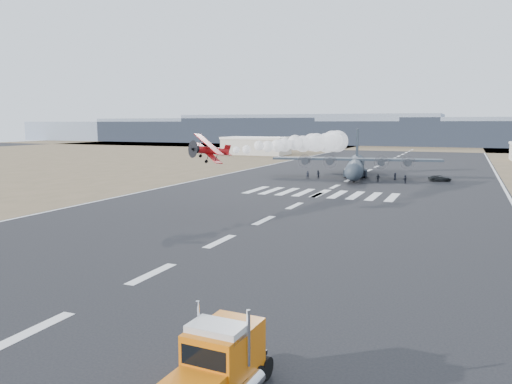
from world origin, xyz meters
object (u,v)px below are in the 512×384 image
Objects in this scene: semi_truck at (218,363)px; support_vehicle at (440,178)px; hangar_left at (256,146)px; crew_h at (318,174)px; crew_f at (405,179)px; crew_a at (308,175)px; crew_e at (395,176)px; aerobatic_biplane at (210,150)px; crew_c at (354,174)px; crew_d at (378,178)px; crew_g at (347,175)px; transport_aircraft at (356,165)px; crew_b at (365,175)px.

semi_truck is 91.46m from support_vehicle.
hangar_left reaches higher than crew_h.
semi_truck is 4.75× the size of crew_f.
crew_a reaches higher than crew_e.
crew_h reaches higher than crew_f.
aerobatic_biplane is 3.34× the size of crew_h.
crew_h is at bearing -9.46° from crew_c.
support_vehicle is at bearing 153.94° from crew_f.
crew_e is 0.96× the size of crew_f.
aerobatic_biplane reaches higher than crew_d.
aerobatic_biplane is at bearing 137.90° from support_vehicle.
hangar_left reaches higher than crew_c.
support_vehicle is (26.37, 51.34, -7.80)m from aerobatic_biplane.
crew_e is (61.05, -69.16, -2.63)m from hangar_left.
crew_g is at bearing 56.25° from crew_h.
semi_truck is at bearing 162.16° from support_vehicle.
transport_aircraft reaches higher than crew_h.
crew_a is 0.99× the size of crew_h.
crew_c is (-12.82, 89.94, -0.83)m from semi_truck.
crew_g is 1.03× the size of crew_h.
crew_h reaches higher than support_vehicle.
crew_c is 1.07× the size of crew_f.
semi_truck is at bearing -67.71° from hangar_left.
crew_a is (-22.00, 85.14, -0.82)m from semi_truck.
crew_a is 20.41m from crew_f.
transport_aircraft is at bearing -56.04° from crew_d.
crew_g reaches higher than crew_h.
crew_b is (54.64, -68.88, -2.58)m from hangar_left.
crew_d is at bearing 86.61° from aerobatic_biplane.
crew_b is at bearing 98.97° from semi_truck.
crew_g reaches higher than crew_b.
crew_f is 18.59m from crew_h.
semi_truck reaches higher than support_vehicle.
crew_f is (11.69, -8.29, -1.91)m from transport_aircraft.
crew_g is at bearing 10.46° from crew_c.
crew_e is at bearing 85.63° from aerobatic_biplane.
crew_d is at bearing 96.92° from semi_truck.
semi_truck reaches higher than crew_h.
transport_aircraft is at bearing 69.13° from support_vehicle.
transport_aircraft is 23.41× the size of crew_e.
crew_h reaches higher than crew_e.
crew_d is at bearing 105.69° from crew_c.
crew_f reaches higher than crew_e.
crew_g is (-9.93, -1.41, 0.14)m from crew_e.
aerobatic_biplane reaches higher than crew_a.
crew_f is at bearing 177.97° from crew_d.
crew_d is 13.32m from crew_h.
crew_d reaches higher than crew_f.
support_vehicle is 2.44× the size of crew_g.
crew_f is (9.04, -5.42, -0.01)m from crew_b.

